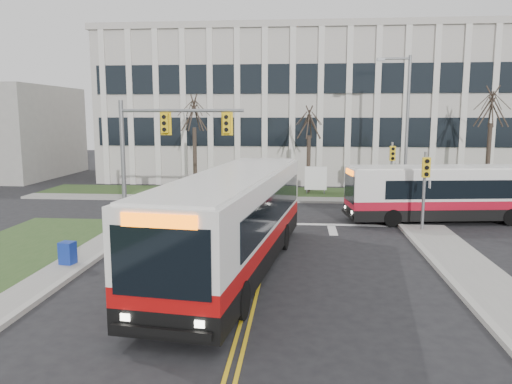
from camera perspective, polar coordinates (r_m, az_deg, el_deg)
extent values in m
plane|color=black|center=(17.59, 0.25, -9.39)|extent=(120.00, 120.00, 0.00)
cube|color=#9E9B93|center=(32.51, 11.34, -0.97)|extent=(44.00, 1.60, 0.14)
cube|color=#2D491F|center=(35.26, 10.85, -0.22)|extent=(44.00, 5.00, 0.12)
cube|color=#B4AEA6|center=(46.79, 9.59, 9.30)|extent=(40.00, 16.00, 12.00)
cylinder|color=slate|center=(25.50, -14.94, 3.12)|extent=(0.22, 0.22, 6.20)
cylinder|color=slate|center=(24.52, -8.49, 9.19)|extent=(6.00, 0.16, 0.16)
cube|color=yellow|center=(24.58, -10.38, 7.75)|extent=(0.34, 0.24, 0.92)
cube|color=yellow|center=(23.96, -3.38, 7.85)|extent=(0.34, 0.24, 0.92)
cylinder|color=slate|center=(24.62, 18.63, -0.05)|extent=(0.14, 0.14, 3.80)
cube|color=yellow|center=(24.28, 18.87, 2.68)|extent=(0.34, 0.24, 0.92)
cylinder|color=slate|center=(32.87, 15.19, 2.22)|extent=(0.14, 0.14, 3.80)
cube|color=yellow|center=(32.56, 15.34, 4.27)|extent=(0.34, 0.24, 0.92)
cylinder|color=slate|center=(33.56, 16.86, 6.90)|extent=(0.20, 0.20, 9.20)
cylinder|color=slate|center=(33.56, 15.66, 14.48)|extent=(1.80, 0.14, 0.14)
cube|color=slate|center=(33.41, 14.09, 14.48)|extent=(0.50, 0.25, 0.18)
cylinder|color=slate|center=(34.52, 5.83, 0.44)|extent=(0.08, 0.08, 1.00)
cylinder|color=slate|center=(34.56, 7.82, 0.41)|extent=(0.08, 0.08, 1.00)
cube|color=white|center=(34.44, 6.84, 1.58)|extent=(1.50, 0.12, 1.60)
cylinder|color=#42352B|center=(35.57, -6.99, 3.60)|extent=(0.28, 0.28, 4.62)
cylinder|color=#42352B|center=(35.03, 6.02, 3.10)|extent=(0.28, 0.28, 4.09)
cylinder|color=#42352B|center=(37.00, 24.99, 3.30)|extent=(0.28, 0.28, 4.95)
cube|color=navy|center=(19.46, -20.72, -6.72)|extent=(0.57, 0.53, 0.95)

